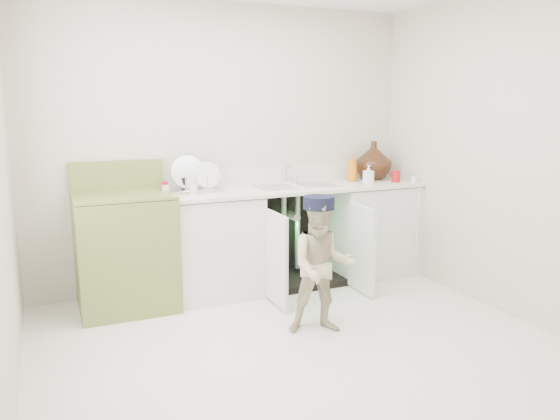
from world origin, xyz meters
name	(u,v)px	position (x,y,z in m)	size (l,w,h in m)	color
ground	(297,343)	(0.00, 0.00, 0.00)	(3.50, 3.50, 0.00)	beige
room_shell	(298,163)	(0.00, 0.00, 1.25)	(6.00, 5.50, 1.26)	beige
counter_run	(299,231)	(0.59, 1.21, 0.48)	(2.44, 1.02, 1.27)	silver
avocado_stove	(125,250)	(-0.96, 1.18, 0.48)	(0.75, 0.65, 1.17)	olive
repair_worker	(322,265)	(0.25, 0.12, 0.50)	(0.65, 1.00, 0.99)	beige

